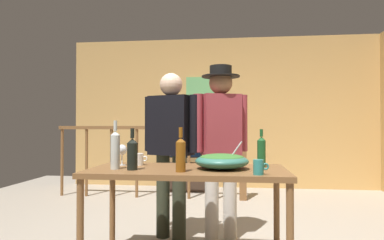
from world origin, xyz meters
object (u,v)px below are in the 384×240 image
Objects in this scene: person_standing_right at (221,137)px; wine_glass at (122,151)px; tv_console at (186,177)px; mug_white at (138,159)px; flat_screen_tv at (185,148)px; wine_bottle_amber at (181,154)px; wine_bottle_green at (261,151)px; framed_picture at (200,95)px; wine_bottle_dark at (132,153)px; serving_table at (187,178)px; mug_teal at (259,167)px; wine_bottle_clear at (115,149)px; person_standing_left at (171,140)px; salad_bowl at (222,160)px; stair_railing at (177,153)px.

wine_glass is at bearing 10.90° from person_standing_right.
tv_console is 2.93m from mug_white.
wine_bottle_amber is (0.40, -3.21, 0.18)m from flat_screen_tv.
tv_console is 2.97× the size of wine_bottle_green.
framed_picture reaches higher than wine_bottle_dark.
serving_table is 14.21× the size of mug_teal.
wine_bottle_clear is 0.22× the size of person_standing_right.
wine_bottle_amber is (0.54, -0.32, 0.01)m from wine_glass.
person_standing_right is at bearing -74.54° from flat_screen_tv.
person_standing_left is at bearing 111.14° from serving_table.
framed_picture reaches higher than tv_console.
salad_bowl is 0.35m from wine_bottle_green.
mug_white is 0.08× the size of person_standing_left.
wine_bottle_amber is 0.85m from person_standing_left.
stair_railing is 2.48m from wine_bottle_clear.
mug_white is (-0.04, 0.30, -0.08)m from wine_bottle_dark.
wine_bottle_dark is (-0.40, -0.14, 0.20)m from serving_table.
flat_screen_tv is 1.80× the size of wine_bottle_dark.
person_standing_left reaches higher than wine_bottle_dark.
mug_teal is (1.08, -0.40, -0.07)m from wine_glass.
tv_console is 3.13m from wine_bottle_green.
wine_bottle_amber reaches higher than mug_white.
person_standing_left is at bearing 130.37° from mug_teal.
wine_bottle_amber is (0.18, -3.53, -0.75)m from framed_picture.
mug_teal is 0.06× the size of person_standing_right.
wine_bottle_green is at bearing 30.37° from wine_bottle_amber.
tv_console is (0.03, 0.68, -0.45)m from stair_railing.
serving_table is 4.09× the size of wine_bottle_clear.
mug_teal is (0.54, -0.08, -0.08)m from wine_bottle_amber.
serving_table is 0.46m from wine_bottle_dark.
mug_white is 0.51m from person_standing_left.
person_standing_left reaches higher than wine_bottle_amber.
mug_white is (-0.01, -2.84, 0.10)m from flat_screen_tv.
wine_bottle_clear is (0.02, -0.23, 0.03)m from wine_glass.
framed_picture is 0.39× the size of person_standing_left.
framed_picture is 3.77m from mug_teal.
salad_bowl is 0.35m from wine_bottle_amber.
mug_teal is 0.95m from person_standing_right.
framed_picture reaches higher than flat_screen_tv.
wine_bottle_amber reaches higher than wine_glass.
wine_bottle_dark is at bearing -88.63° from stair_railing.
mug_teal is (0.72, -3.61, -0.83)m from framed_picture.
wine_bottle_green is at bearing -0.73° from mug_white.
person_standing_left is at bearing 66.44° from mug_white.
tv_console is at bearing -65.12° from person_standing_left.
serving_table is at bearing 11.22° from wine_bottle_clear.
person_standing_right is at bearing 107.46° from mug_teal.
framed_picture is at bearing 93.43° from serving_table.
person_standing_left reaches higher than mug_teal.
tv_console is at bearing 87.88° from wine_bottle_clear.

